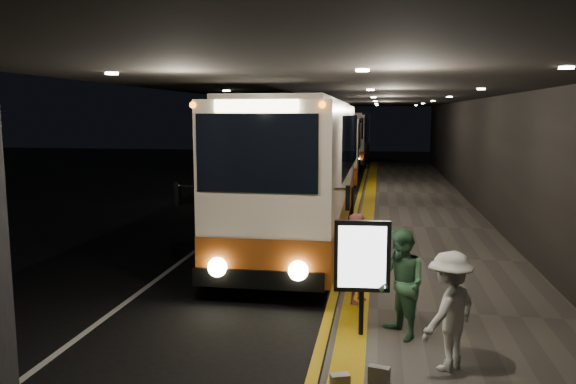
% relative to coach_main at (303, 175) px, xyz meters
% --- Properties ---
extents(ground, '(90.00, 90.00, 0.00)m').
position_rel_coach_main_xyz_m(ground, '(-0.93, -3.37, -1.97)').
color(ground, black).
extents(lane_line_white, '(0.12, 50.00, 0.01)m').
position_rel_coach_main_xyz_m(lane_line_white, '(-2.73, 1.63, -1.96)').
color(lane_line_white, silver).
rests_on(lane_line_white, ground).
extents(kerb_stripe_yellow, '(0.18, 50.00, 0.01)m').
position_rel_coach_main_xyz_m(kerb_stripe_yellow, '(1.42, 1.63, -1.96)').
color(kerb_stripe_yellow, gold).
rests_on(kerb_stripe_yellow, ground).
extents(sidewalk, '(4.50, 50.00, 0.15)m').
position_rel_coach_main_xyz_m(sidewalk, '(3.82, 1.63, -1.89)').
color(sidewalk, '#514C44').
rests_on(sidewalk, ground).
extents(tactile_strip, '(0.50, 50.00, 0.01)m').
position_rel_coach_main_xyz_m(tactile_strip, '(1.92, 1.63, -1.81)').
color(tactile_strip, gold).
rests_on(tactile_strip, sidewalk).
extents(terminal_wall, '(0.10, 50.00, 6.00)m').
position_rel_coach_main_xyz_m(terminal_wall, '(6.07, 1.63, 1.03)').
color(terminal_wall, black).
rests_on(terminal_wall, ground).
extents(support_columns, '(0.80, 24.80, 4.40)m').
position_rel_coach_main_xyz_m(support_columns, '(-2.43, 0.63, 0.23)').
color(support_columns, black).
rests_on(support_columns, ground).
extents(canopy, '(9.00, 50.00, 0.40)m').
position_rel_coach_main_xyz_m(canopy, '(1.57, 1.63, 2.63)').
color(canopy, black).
rests_on(canopy, support_columns).
extents(coach_main, '(2.89, 13.19, 4.09)m').
position_rel_coach_main_xyz_m(coach_main, '(0.00, 0.00, 0.00)').
color(coach_main, beige).
rests_on(coach_main, ground).
extents(coach_second, '(2.69, 11.41, 3.57)m').
position_rel_coach_main_xyz_m(coach_second, '(-0.08, 15.70, -0.25)').
color(coach_second, beige).
rests_on(coach_second, ground).
extents(coach_third, '(2.68, 12.09, 3.79)m').
position_rel_coach_main_xyz_m(coach_third, '(0.10, 27.26, -0.14)').
color(coach_third, beige).
rests_on(coach_third, ground).
extents(passenger_boarding, '(0.60, 0.74, 1.77)m').
position_rel_coach_main_xyz_m(passenger_boarding, '(1.96, -6.21, -0.93)').
color(passenger_boarding, '#B05752').
rests_on(passenger_boarding, sidewalk).
extents(passenger_waiting_green, '(0.91, 1.04, 1.82)m').
position_rel_coach_main_xyz_m(passenger_waiting_green, '(2.71, -7.86, -0.90)').
color(passenger_waiting_green, '#3E714A').
rests_on(passenger_waiting_green, sidewalk).
extents(passenger_waiting_white, '(1.10, 1.21, 1.74)m').
position_rel_coach_main_xyz_m(passenger_waiting_white, '(3.35, -8.91, -0.95)').
color(passenger_waiting_white, silver).
rests_on(passenger_waiting_white, sidewalk).
extents(bag_polka, '(0.30, 0.18, 0.34)m').
position_rel_coach_main_xyz_m(bag_polka, '(2.37, -9.76, -1.64)').
color(bag_polka, black).
rests_on(bag_polka, sidewalk).
extents(info_sign, '(0.92, 0.18, 1.95)m').
position_rel_coach_main_xyz_m(info_sign, '(2.07, -7.86, -0.50)').
color(info_sign, black).
rests_on(info_sign, sidewalk).
extents(stanchion_post, '(0.05, 0.05, 1.05)m').
position_rel_coach_main_xyz_m(stanchion_post, '(1.82, -4.65, -1.29)').
color(stanchion_post, black).
rests_on(stanchion_post, sidewalk).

